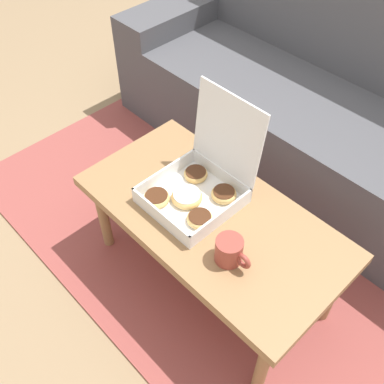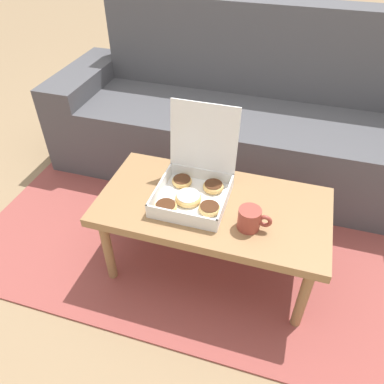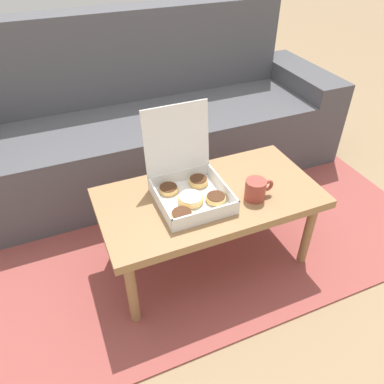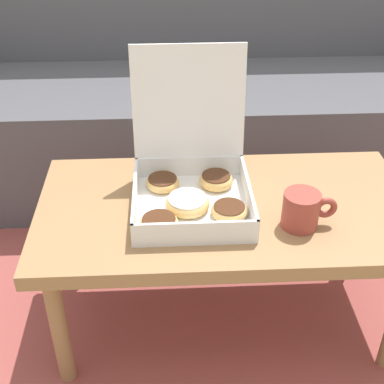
% 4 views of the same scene
% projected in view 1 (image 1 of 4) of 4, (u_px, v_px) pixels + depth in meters
% --- Properties ---
extents(ground_plane, '(12.00, 12.00, 0.00)m').
position_uv_depth(ground_plane, '(228.00, 261.00, 1.97)').
color(ground_plane, '#937756').
extents(area_rug, '(2.53, 1.79, 0.01)m').
position_uv_depth(area_rug, '(272.00, 223.00, 2.11)').
color(area_rug, '#994742').
rests_on(area_rug, ground_plane).
extents(couch, '(2.41, 0.76, 0.98)m').
position_uv_depth(couch, '(347.00, 123.00, 2.09)').
color(couch, '#4C4C51').
rests_on(couch, ground_plane).
extents(coffee_table, '(1.00, 0.51, 0.43)m').
position_uv_depth(coffee_table, '(211.00, 222.00, 1.63)').
color(coffee_table, '#997047').
rests_on(coffee_table, ground_plane).
extents(pastry_box, '(0.30, 0.35, 0.37)m').
position_uv_depth(pastry_box, '(198.00, 185.00, 1.61)').
color(pastry_box, white).
rests_on(pastry_box, coffee_table).
extents(coffee_mug, '(0.14, 0.09, 0.09)m').
position_uv_depth(coffee_mug, '(230.00, 251.00, 1.43)').
color(coffee_mug, '#993D33').
rests_on(coffee_mug, coffee_table).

